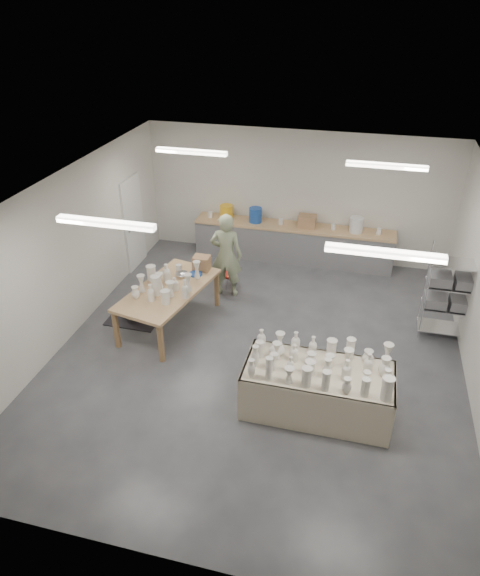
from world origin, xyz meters
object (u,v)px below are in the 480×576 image
(drying_table, at_px, (318,388))
(red_stool, at_px, (230,275))
(potter, at_px, (226,255))
(work_table, at_px, (170,286))

(drying_table, bearing_deg, red_stool, 124.83)
(drying_table, relative_size, potter, 1.23)
(potter, relative_size, red_stool, 4.74)
(drying_table, bearing_deg, potter, 127.15)
(drying_table, relative_size, work_table, 0.95)
(potter, bearing_deg, work_table, 59.30)
(drying_table, xyz_separation_m, red_stool, (-2.27, 3.29, -0.15))
(potter, distance_m, red_stool, 0.68)
(drying_table, distance_m, work_table, 3.44)
(potter, bearing_deg, drying_table, 123.87)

